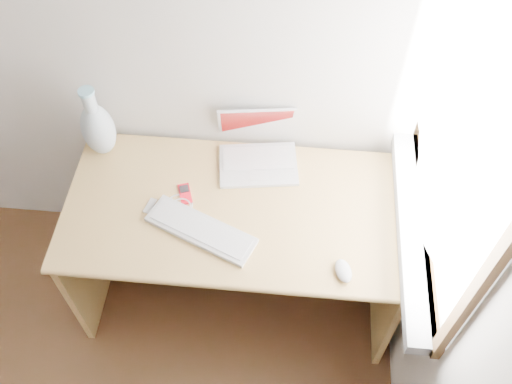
# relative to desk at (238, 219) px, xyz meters

# --- Properties ---
(window) EXTENTS (0.11, 0.99, 1.10)m
(window) POSITION_rel_desk_xyz_m (0.71, -0.16, 0.76)
(window) COLOR white
(window) RESTS_ON right_wall
(desk) EXTENTS (1.37, 0.68, 0.72)m
(desk) POSITION_rel_desk_xyz_m (0.00, 0.00, 0.00)
(desk) COLOR #DAB66A
(desk) RESTS_ON floor
(laptop) EXTENTS (0.35, 0.31, 0.22)m
(laptop) POSITION_rel_desk_xyz_m (0.08, 0.18, 0.26)
(laptop) COLOR silver
(laptop) RESTS_ON desk
(external_keyboard) EXTENTS (0.46, 0.30, 0.02)m
(external_keyboard) POSITION_rel_desk_xyz_m (-0.12, -0.20, 0.22)
(external_keyboard) COLOR silver
(external_keyboard) RESTS_ON desk
(mouse) EXTENTS (0.09, 0.11, 0.03)m
(mouse) POSITION_rel_desk_xyz_m (0.43, -0.34, 0.22)
(mouse) COLOR silver
(mouse) RESTS_ON desk
(ipod) EXTENTS (0.08, 0.11, 0.01)m
(ipod) POSITION_rel_desk_xyz_m (-0.21, -0.04, 0.21)
(ipod) COLOR #B50C1B
(ipod) RESTS_ON desk
(cable_coil) EXTENTS (0.13, 0.13, 0.01)m
(cable_coil) POSITION_rel_desk_xyz_m (-0.22, -0.09, 0.21)
(cable_coil) COLOR silver
(cable_coil) RESTS_ON desk
(remote) EXTENTS (0.05, 0.08, 0.01)m
(remote) POSITION_rel_desk_xyz_m (-0.34, -0.11, 0.21)
(remote) COLOR silver
(remote) RESTS_ON desk
(vase) EXTENTS (0.14, 0.14, 0.35)m
(vase) POSITION_rel_desk_xyz_m (-0.59, 0.16, 0.35)
(vase) COLOR silver
(vase) RESTS_ON desk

